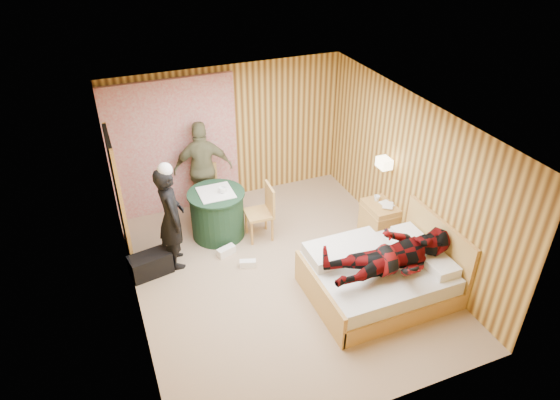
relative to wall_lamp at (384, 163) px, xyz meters
name	(u,v)px	position (x,y,z in m)	size (l,w,h in m)	color
floor	(282,274)	(-1.92, -0.45, -1.30)	(4.20, 5.00, 0.01)	tan
ceiling	(282,120)	(-1.92, -0.45, 1.20)	(4.20, 5.00, 0.01)	white
wall_back	(229,134)	(-1.92, 2.05, -0.05)	(4.20, 0.02, 2.50)	#E0B756
wall_left	(126,238)	(-4.02, -0.45, -0.05)	(0.02, 5.00, 2.50)	#E0B756
wall_right	(410,177)	(0.18, -0.45, -0.05)	(0.02, 5.00, 2.50)	#E0B756
curtain	(174,148)	(-2.92, 1.98, -0.10)	(2.20, 0.08, 2.40)	beige
doorway	(119,198)	(-3.98, 0.95, -0.28)	(0.06, 0.90, 2.05)	black
wall_lamp	(384,163)	(0.00, 0.00, 0.00)	(0.26, 0.24, 0.16)	gold
bed	(379,276)	(-0.79, -1.33, -1.00)	(1.95, 1.49, 1.02)	#DAB359
nightstand	(379,219)	(-0.04, -0.11, -0.99)	(0.46, 0.62, 0.60)	#DAB359
round_table	(217,214)	(-2.52, 0.90, -0.88)	(0.93, 0.93, 0.83)	#1C3D2B
chair_far	(206,186)	(-2.50, 1.63, -0.76)	(0.49, 0.49, 0.93)	#DAB359
chair_near	(264,208)	(-1.83, 0.58, -0.75)	(0.45, 0.45, 0.95)	#DAB359
duffel_bag	(151,264)	(-3.74, 0.31, -1.13)	(0.61, 0.32, 0.34)	black
sneaker_left	(226,251)	(-2.56, 0.32, -1.23)	(0.30, 0.12, 0.13)	white
sneaker_right	(248,264)	(-2.34, -0.09, -1.24)	(0.25, 0.10, 0.11)	white
woman_standing	(171,218)	(-3.33, 0.44, -0.47)	(0.60, 0.40, 1.66)	black
man_at_table	(203,169)	(-2.52, 1.68, -0.44)	(1.01, 0.42, 1.72)	olive
man_on_bed	(394,249)	(-0.77, -1.55, -0.36)	(1.77, 0.67, 0.86)	#61090A
book_lower	(382,206)	(-0.04, -0.16, -0.69)	(0.17, 0.22, 0.02)	white
book_upper	(383,205)	(-0.04, -0.16, -0.67)	(0.16, 0.22, 0.02)	white
cup_nightstand	(377,198)	(-0.04, 0.02, -0.66)	(0.10, 0.10, 0.09)	white
cup_table	(222,190)	(-2.42, 0.85, -0.42)	(0.12, 0.12, 0.10)	white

